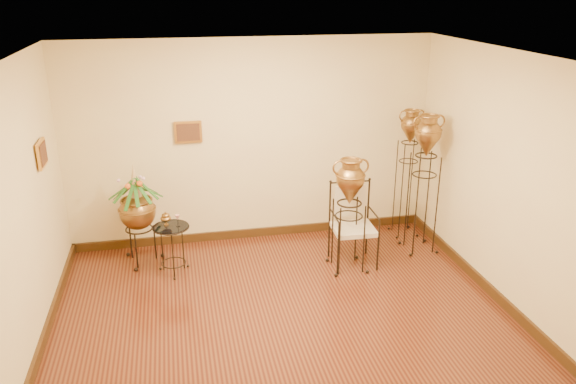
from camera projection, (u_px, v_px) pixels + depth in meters
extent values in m
plane|color=#5E2F16|center=(290.00, 335.00, 5.85)|extent=(5.00, 5.00, 0.00)
cube|color=#3C240D|center=(254.00, 232.00, 8.10)|extent=(5.00, 0.04, 0.12)
cube|color=#3C240D|center=(36.00, 361.00, 5.35)|extent=(0.04, 5.00, 0.12)
cube|color=#3C240D|center=(506.00, 304.00, 6.30)|extent=(0.04, 5.00, 0.12)
cube|color=gold|center=(188.00, 132.00, 7.37)|extent=(0.36, 0.03, 0.29)
cube|color=gold|center=(42.00, 154.00, 6.10)|extent=(0.03, 0.36, 0.29)
cube|color=beige|center=(354.00, 229.00, 7.17)|extent=(0.54, 0.50, 0.06)
cube|color=beige|center=(355.00, 207.00, 7.07)|extent=(0.40, 0.04, 0.42)
cylinder|color=black|center=(171.00, 227.00, 6.90)|extent=(0.44, 0.44, 0.01)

